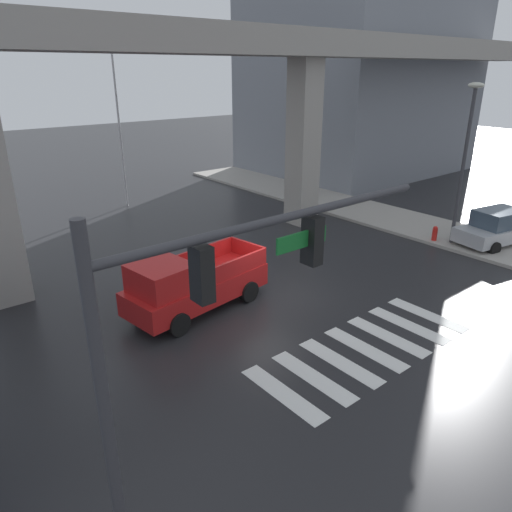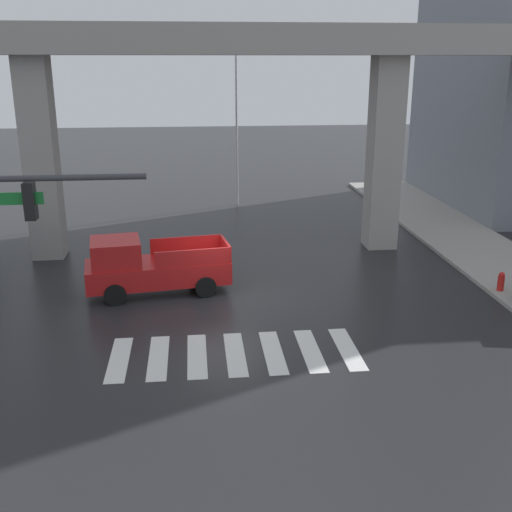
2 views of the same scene
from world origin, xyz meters
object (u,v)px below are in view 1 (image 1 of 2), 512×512
Objects in this scene: street_lamp_near_corner at (466,147)px; sedan_silver at (498,228)px; traffic_signal_mast at (211,315)px; flagpole at (119,112)px; pickup_truck at (191,285)px; fire_hydrant at (435,235)px.

sedan_silver is at bearing -38.90° from street_lamp_near_corner.
traffic_signal_mast is at bearing -168.16° from sedan_silver.
sedan_silver is at bearing 11.84° from traffic_signal_mast.
street_lamp_near_corner is at bearing -61.81° from flagpole.
flagpole is (-8.67, 16.18, 0.93)m from street_lamp_near_corner.
pickup_truck is 1.17× the size of sedan_silver.
flagpole is at bearing 72.91° from pickup_truck.
pickup_truck is 0.73× the size of street_lamp_near_corner.
flagpole reaches higher than pickup_truck.
traffic_signal_mast reaches higher than fire_hydrant.
traffic_signal_mast is 23.04m from flagpole.
pickup_truck reaches higher than sedan_silver.
sedan_silver is 0.70× the size of traffic_signal_mast.
pickup_truck is at bearing 166.68° from sedan_silver.
traffic_signal_mast is 0.69× the size of flagpole.
traffic_signal_mast is (-4.07, -7.39, 3.40)m from pickup_truck.
flagpole is (8.39, 21.44, 1.10)m from traffic_signal_mast.
traffic_signal_mast is 18.11m from fire_hydrant.
sedan_silver is 0.63× the size of street_lamp_near_corner.
sedan_silver is 2.88m from fire_hydrant.
street_lamp_near_corner is at bearing -58.41° from fire_hydrant.
street_lamp_near_corner is at bearing 141.10° from sedan_silver.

